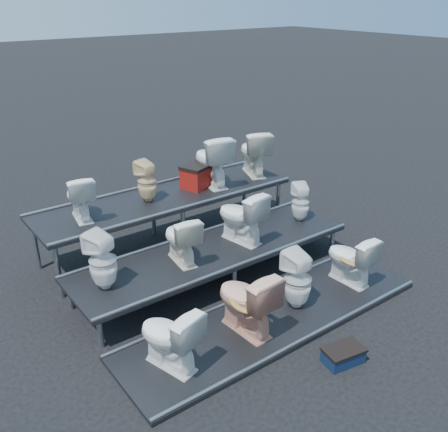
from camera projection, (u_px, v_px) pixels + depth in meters
ground at (214, 277)px, 7.33m from camera, size 80.00×80.00×0.00m
tier_front at (273, 318)px, 6.36m from camera, size 4.20×1.20×0.06m
tier_mid at (214, 264)px, 7.23m from camera, size 4.20×1.20×0.46m
tier_back at (167, 221)px, 8.10m from camera, size 4.20×1.20×0.86m
toilet_0 at (169, 337)px, 5.37m from camera, size 0.61×0.83×0.76m
toilet_1 at (246, 301)px, 5.93m from camera, size 0.52×0.85×0.84m
toilet_2 at (298, 280)px, 6.40m from camera, size 0.37×0.37×0.80m
toilet_3 at (350, 258)px, 6.97m from camera, size 0.43×0.73×0.73m
toilet_4 at (103, 261)px, 6.08m from camera, size 0.44×0.45×0.76m
toilet_5 at (181, 239)px, 6.70m from camera, size 0.46×0.71×0.68m
toilet_6 at (241, 216)px, 7.24m from camera, size 0.56×0.83×0.78m
toilet_7 at (301, 202)px, 7.93m from camera, size 0.37×0.38×0.62m
toilet_8 at (79, 197)px, 7.03m from camera, size 0.47×0.70×0.66m
toilet_9 at (147, 181)px, 7.61m from camera, size 0.35×0.35×0.65m
toilet_10 at (212, 160)px, 8.23m from camera, size 0.62×0.92×0.86m
toilet_11 at (254, 152)px, 8.73m from camera, size 0.70×0.89×0.80m
red_crate at (197, 177)px, 8.23m from camera, size 0.56×0.51×0.33m
step_stool at (343, 356)px, 5.63m from camera, size 0.48×0.34×0.16m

